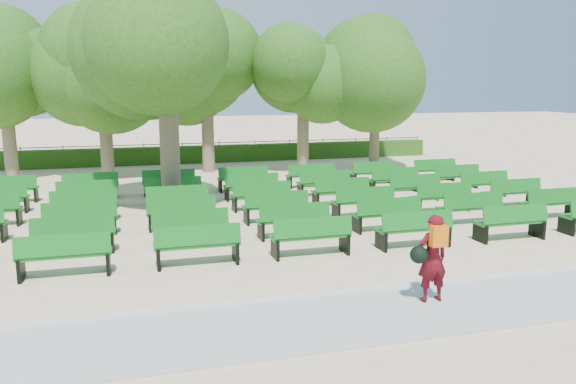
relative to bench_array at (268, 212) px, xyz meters
name	(u,v)px	position (x,y,z in m)	size (l,w,h in m)	color
ground	(259,223)	(-0.49, -0.87, -0.10)	(120.00, 120.00, 0.00)	beige
paving	(351,318)	(-0.49, -8.27, -0.07)	(30.00, 2.20, 0.06)	#AEAFAA
curb	(329,294)	(-0.49, -7.12, -0.05)	(30.00, 0.12, 0.10)	silver
hedge	(202,154)	(-0.49, 13.13, 0.35)	(26.00, 0.70, 0.90)	#295415
fence	(201,162)	(-0.49, 13.53, -0.10)	(26.00, 0.10, 1.02)	black
tree_line	(213,174)	(-0.49, 9.13, -0.10)	(21.80, 6.80, 7.04)	#2E611A
bench_array	(268,212)	(0.00, 0.00, 0.00)	(1.96, 0.63, 1.23)	#126B1B
tree_among	(166,63)	(-2.90, 1.64, 4.68)	(5.01, 5.01, 7.08)	brown
person	(431,257)	(1.21, -7.99, 0.83)	(0.80, 0.48, 1.68)	#4B0A12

